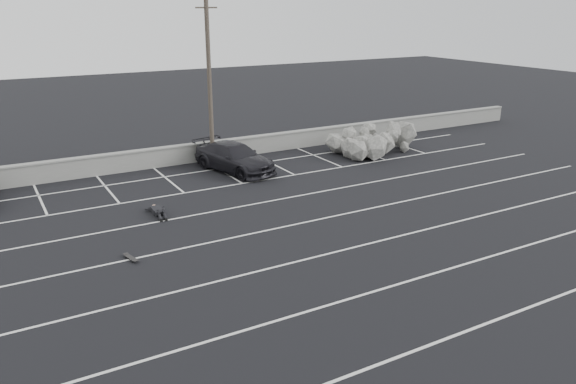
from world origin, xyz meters
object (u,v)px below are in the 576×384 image
riprap_pile (369,145)px  utility_pole (210,82)px  car_right (235,157)px  person (157,208)px  skateboard (131,258)px  trash_bin (232,152)px

riprap_pile → utility_pole: bearing=163.5°
car_right → person: 6.93m
utility_pole → person: (-5.08, -6.14, -4.26)m
utility_pole → skateboard: bearing=-125.3°
car_right → utility_pole: (-0.44, 1.98, 3.74)m
car_right → trash_bin: car_right is taller
utility_pole → trash_bin: 4.12m
trash_bin → skateboard: (-8.42, -10.21, -0.46)m
car_right → person: size_ratio=2.28×
skateboard → car_right: bearing=33.9°
car_right → skateboard: car_right is taller
trash_bin → riprap_pile: riprap_pile is taller
car_right → skateboard: size_ratio=6.99×
utility_pole → riprap_pile: bearing=-16.5°
car_right → riprap_pile: bearing=-20.3°
riprap_pile → skateboard: riprap_pile is taller
person → riprap_pile: bearing=16.9°
trash_bin → person: (-6.26, -6.12, -0.30)m
utility_pole → person: 9.03m
riprap_pile → car_right: bearing=175.7°
car_right → riprap_pile: 8.39m
riprap_pile → skateboard: size_ratio=8.12×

